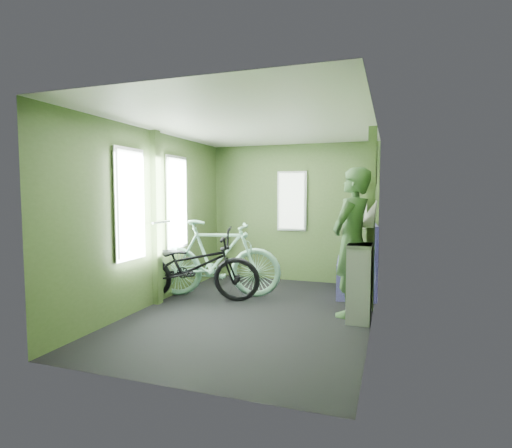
{
  "coord_description": "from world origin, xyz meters",
  "views": [
    {
      "loc": [
        1.59,
        -4.57,
        1.47
      ],
      "look_at": [
        0.0,
        0.1,
        1.1
      ],
      "focal_mm": 28.0,
      "sensor_mm": 36.0,
      "label": 1
    }
  ],
  "objects_px": {
    "bicycle_black": "(192,301)",
    "waste_box": "(359,283)",
    "passenger": "(352,242)",
    "bicycle_mint": "(217,297)",
    "bench_seat": "(358,273)"
  },
  "relations": [
    {
      "from": "bicycle_mint",
      "to": "waste_box",
      "type": "xyz_separation_m",
      "value": [
        2.02,
        -0.48,
        0.45
      ]
    },
    {
      "from": "bicycle_mint",
      "to": "bench_seat",
      "type": "xyz_separation_m",
      "value": [
        1.91,
        0.82,
        0.31
      ]
    },
    {
      "from": "passenger",
      "to": "bench_seat",
      "type": "xyz_separation_m",
      "value": [
        -0.0,
        1.09,
        -0.59
      ]
    },
    {
      "from": "passenger",
      "to": "bicycle_mint",
      "type": "bearing_deg",
      "value": -76.08
    },
    {
      "from": "bicycle_black",
      "to": "waste_box",
      "type": "distance_m",
      "value": 2.29
    },
    {
      "from": "waste_box",
      "to": "bench_seat",
      "type": "distance_m",
      "value": 1.31
    },
    {
      "from": "bicycle_mint",
      "to": "waste_box",
      "type": "bearing_deg",
      "value": -117.94
    },
    {
      "from": "bicycle_black",
      "to": "bench_seat",
      "type": "relative_size",
      "value": 1.81
    },
    {
      "from": "bicycle_black",
      "to": "bench_seat",
      "type": "xyz_separation_m",
      "value": [
        2.13,
        1.14,
        0.31
      ]
    },
    {
      "from": "passenger",
      "to": "waste_box",
      "type": "relative_size",
      "value": 1.98
    },
    {
      "from": "waste_box",
      "to": "bench_seat",
      "type": "height_order",
      "value": "bench_seat"
    },
    {
      "from": "waste_box",
      "to": "bicycle_mint",
      "type": "bearing_deg",
      "value": 166.69
    },
    {
      "from": "waste_box",
      "to": "bench_seat",
      "type": "relative_size",
      "value": 0.87
    },
    {
      "from": "bicycle_black",
      "to": "passenger",
      "type": "bearing_deg",
      "value": -100.51
    },
    {
      "from": "passenger",
      "to": "bicycle_black",
      "type": "bearing_deg",
      "value": -66.75
    }
  ]
}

